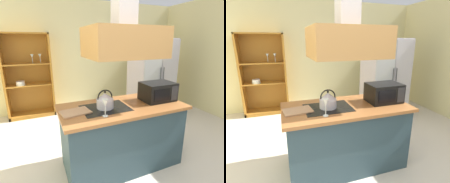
% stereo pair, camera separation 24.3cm
% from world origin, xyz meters
% --- Properties ---
extents(ground_plane, '(7.80, 7.80, 0.00)m').
position_xyz_m(ground_plane, '(0.00, 0.00, 0.00)').
color(ground_plane, beige).
extents(wall_back, '(6.00, 0.12, 2.70)m').
position_xyz_m(wall_back, '(0.00, 3.00, 1.35)').
color(wall_back, beige).
rests_on(wall_back, ground).
extents(kitchen_island, '(1.67, 0.81, 0.90)m').
position_xyz_m(kitchen_island, '(0.12, 0.36, 0.45)').
color(kitchen_island, '#293F48').
rests_on(kitchen_island, ground).
extents(range_hood, '(0.90, 0.70, 1.17)m').
position_xyz_m(range_hood, '(0.12, 0.36, 1.81)').
color(range_hood, '#B37E43').
extents(refrigerator, '(0.90, 0.78, 1.78)m').
position_xyz_m(refrigerator, '(1.61, 1.79, 0.89)').
color(refrigerator, '#BBB3C5').
rests_on(refrigerator, ground).
extents(dish_cabinet, '(1.01, 0.40, 1.90)m').
position_xyz_m(dish_cabinet, '(-1.05, 2.78, 0.84)').
color(dish_cabinet, '#A86D23').
rests_on(dish_cabinet, ground).
extents(kettle, '(0.22, 0.22, 0.24)m').
position_xyz_m(kettle, '(-0.13, 0.36, 1.00)').
color(kettle, '#B7B7C6').
rests_on(kettle, kitchen_island).
extents(cutting_board, '(0.37, 0.28, 0.02)m').
position_xyz_m(cutting_board, '(-0.51, 0.35, 0.91)').
color(cutting_board, '#A67B56').
rests_on(cutting_board, kitchen_island).
extents(microwave, '(0.46, 0.35, 0.26)m').
position_xyz_m(microwave, '(0.68, 0.35, 1.03)').
color(microwave, black).
rests_on(microwave, kitchen_island).
extents(wine_glass_on_counter, '(0.08, 0.08, 0.21)m').
position_xyz_m(wine_glass_on_counter, '(-0.22, 0.12, 1.05)').
color(wine_glass_on_counter, silver).
rests_on(wine_glass_on_counter, kitchen_island).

